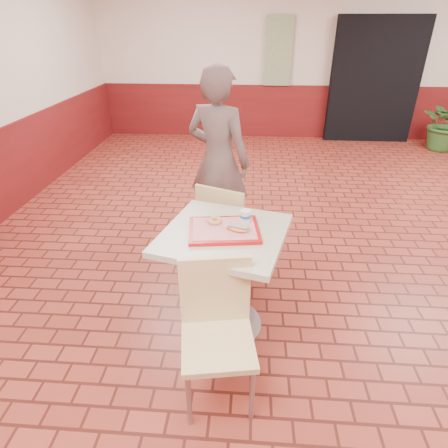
# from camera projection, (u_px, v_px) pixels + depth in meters

# --- Properties ---
(room_shell) EXTENTS (8.01, 10.01, 3.01)m
(room_shell) POSITION_uv_depth(u_px,v_px,m) (405.00, 121.00, 2.57)
(room_shell) COLOR maroon
(room_shell) RESTS_ON ground
(wainscot_band) EXTENTS (8.00, 10.00, 1.00)m
(wainscot_band) POSITION_uv_depth(u_px,v_px,m) (377.00, 244.00, 3.05)
(wainscot_band) COLOR #5E1212
(wainscot_band) RESTS_ON ground
(corridor_doorway) EXTENTS (1.60, 0.22, 2.20)m
(corridor_doorway) POSITION_uv_depth(u_px,v_px,m) (374.00, 81.00, 6.96)
(corridor_doorway) COLOR black
(corridor_doorway) RESTS_ON ground
(promo_poster) EXTENTS (0.50, 0.03, 1.20)m
(promo_poster) POSITION_uv_depth(u_px,v_px,m) (279.00, 51.00, 6.88)
(promo_poster) COLOR gray
(promo_poster) RESTS_ON wainscot_band
(main_table) EXTENTS (0.80, 0.80, 0.85)m
(main_table) POSITION_uv_depth(u_px,v_px,m) (224.00, 265.00, 2.67)
(main_table) COLOR #BBB796
(main_table) RESTS_ON ground
(chair_main_front) EXTENTS (0.49, 0.49, 0.92)m
(chair_main_front) POSITION_uv_depth(u_px,v_px,m) (217.00, 325.00, 2.22)
(chair_main_front) COLOR #E8CB8B
(chair_main_front) RESTS_ON ground
(chair_main_back) EXTENTS (0.56, 0.56, 0.94)m
(chair_main_back) POSITION_uv_depth(u_px,v_px,m) (226.00, 228.00, 3.25)
(chair_main_back) COLOR #D7C381
(chair_main_back) RESTS_ON ground
(customer) EXTENTS (0.77, 0.65, 1.79)m
(customer) POSITION_uv_depth(u_px,v_px,m) (218.00, 161.00, 3.66)
(customer) COLOR #66524F
(customer) RESTS_ON ground
(serving_tray) EXTENTS (0.47, 0.37, 0.03)m
(serving_tray) POSITION_uv_depth(u_px,v_px,m) (224.00, 230.00, 2.53)
(serving_tray) COLOR #B30D0F
(serving_tray) RESTS_ON main_table
(ring_donut) EXTENTS (0.10, 0.10, 0.03)m
(ring_donut) POSITION_uv_depth(u_px,v_px,m) (215.00, 220.00, 2.58)
(ring_donut) COLOR #D08E4B
(ring_donut) RESTS_ON serving_tray
(long_john_donut) EXTENTS (0.16, 0.11, 0.05)m
(long_john_donut) POSITION_uv_depth(u_px,v_px,m) (238.00, 228.00, 2.47)
(long_john_donut) COLOR #F08546
(long_john_donut) RESTS_ON serving_tray
(paper_cup) EXTENTS (0.07, 0.07, 0.09)m
(paper_cup) POSITION_uv_depth(u_px,v_px,m) (245.00, 216.00, 2.57)
(paper_cup) COLOR white
(paper_cup) RESTS_ON serving_tray
(potted_plant) EXTENTS (1.07, 1.00, 0.96)m
(potted_plant) POSITION_uv_depth(u_px,v_px,m) (447.00, 123.00, 6.70)
(potted_plant) COLOR #2E6127
(potted_plant) RESTS_ON ground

